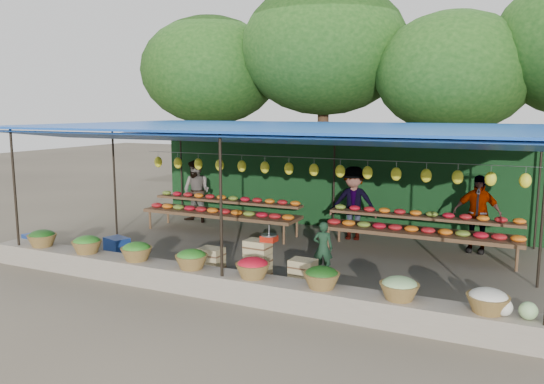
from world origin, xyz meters
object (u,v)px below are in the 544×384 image
at_px(vendor_seated, 323,248).
at_px(blue_crate_front, 35,241).
at_px(blue_crate_back, 117,245).
at_px(crate_counter, 256,264).
at_px(weighing_scale, 269,238).

bearing_deg(vendor_seated, blue_crate_front, -3.91).
distance_m(vendor_seated, blue_crate_front, 6.71).
bearing_deg(blue_crate_back, blue_crate_front, -145.70).
height_order(crate_counter, blue_crate_front, crate_counter).
bearing_deg(blue_crate_front, weighing_scale, 20.35).
distance_m(crate_counter, blue_crate_back, 3.78).
height_order(weighing_scale, vendor_seated, weighing_scale).
distance_m(blue_crate_front, blue_crate_back, 1.98).
bearing_deg(blue_crate_front, crate_counter, 20.39).
bearing_deg(crate_counter, blue_crate_front, -179.06).
xyz_separation_m(weighing_scale, vendor_seated, (0.73, 0.88, -0.32)).
height_order(weighing_scale, blue_crate_back, weighing_scale).
bearing_deg(crate_counter, weighing_scale, 0.00).
xyz_separation_m(crate_counter, vendor_seated, (0.99, 0.88, 0.21)).
height_order(crate_counter, weighing_scale, weighing_scale).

